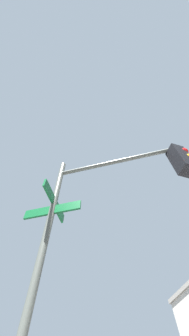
# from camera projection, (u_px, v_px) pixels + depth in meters

# --- Properties ---
(traffic_signal_near) EXTENTS (1.93, 2.91, 5.77)m
(traffic_signal_near) POSITION_uv_depth(u_px,v_px,m) (115.00, 203.00, 3.50)
(traffic_signal_near) COLOR #474C47
(traffic_signal_near) RESTS_ON ground_plane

